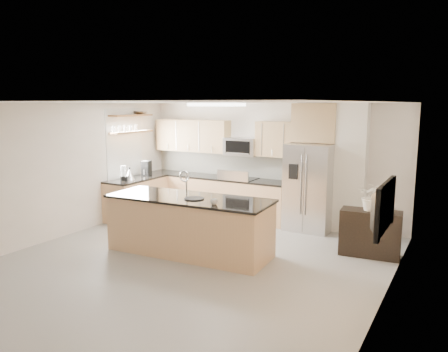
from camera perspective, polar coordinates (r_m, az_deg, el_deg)
The scene contains 26 objects.
floor at distance 7.28m, azimuth -4.69°, elevation -11.35°, with size 6.50×6.50×0.00m, color gray.
ceiling at distance 6.81m, azimuth -4.99°, elevation 9.57°, with size 6.00×6.50×0.02m, color white.
wall_back at distance 9.75m, azimuth 5.99°, elevation 1.84°, with size 6.00×0.02×2.60m, color silver.
wall_left at distance 8.95m, azimuth -20.92°, elevation 0.59°, with size 0.02×6.50×2.60m, color silver.
wall_right at distance 5.82m, azimuth 20.43°, elevation -3.86°, with size 0.02×6.50×2.60m, color silver.
back_counter at distance 10.16m, azimuth -1.17°, elevation -2.54°, with size 3.55×0.66×1.44m.
left_counter at distance 10.14m, azimuth -11.39°, elevation -2.82°, with size 0.66×1.50×0.92m.
range at distance 9.85m, azimuth 1.94°, elevation -2.92°, with size 0.76×0.64×1.14m.
upper_cabinets at distance 10.14m, azimuth -1.12°, elevation 5.16°, with size 3.50×0.33×0.75m.
microwave at distance 9.78m, azimuth 2.31°, elevation 3.85°, with size 0.76×0.40×0.40m.
refrigerator at distance 9.09m, azimuth 11.13°, elevation -1.45°, with size 0.92×0.78×1.78m.
partition_column at distance 9.04m, azimuth 16.24°, elevation 0.92°, with size 0.60×0.30×2.60m, color silver.
window at distance 10.16m, azimuth -12.91°, elevation 3.94°, with size 0.04×1.15×1.65m.
shelf_lower at distance 10.12m, azimuth -12.05°, elevation 5.66°, with size 0.30×1.20×0.04m, color #94623B.
shelf_upper at distance 10.11m, azimuth -12.12°, elevation 7.75°, with size 0.30×1.20×0.04m, color #94623B.
ceiling_fixture at distance 8.37m, azimuth -1.00°, elevation 9.30°, with size 1.00×0.50×0.06m, color white.
island at distance 7.63m, azimuth -4.53°, elevation -6.42°, with size 2.93×1.20×1.42m.
credenza at distance 7.90m, azimuth 18.56°, elevation -7.10°, with size 0.99×0.42×0.79m, color black.
cup at distance 6.93m, azimuth -1.32°, elevation -3.39°, with size 0.12×0.12×0.09m, color silver.
platter at distance 7.36m, azimuth -3.94°, elevation -2.95°, with size 0.34×0.34×0.02m, color black.
blender at distance 9.74m, azimuth -13.01°, elevation 0.24°, with size 0.14×0.14×0.33m.
kettle at distance 9.82m, azimuth -12.23°, elevation 0.22°, with size 0.23×0.23×0.28m.
coffee_maker at distance 10.35m, azimuth -10.11°, elevation 0.97°, with size 0.23×0.26×0.34m.
bowl at distance 10.38m, azimuth -10.80°, elevation 8.19°, with size 0.38×0.38×0.09m, color silver.
flower_vase at distance 7.72m, azimuth 18.84°, elevation -1.68°, with size 0.66×0.57×0.73m, color white.
television at distance 5.63m, azimuth 19.23°, elevation -3.71°, with size 1.08×0.14×0.62m, color black.
Camera 1 is at (3.85, -5.62, 2.58)m, focal length 35.00 mm.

